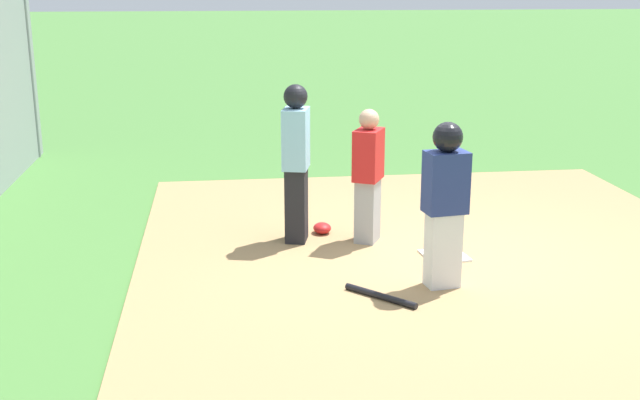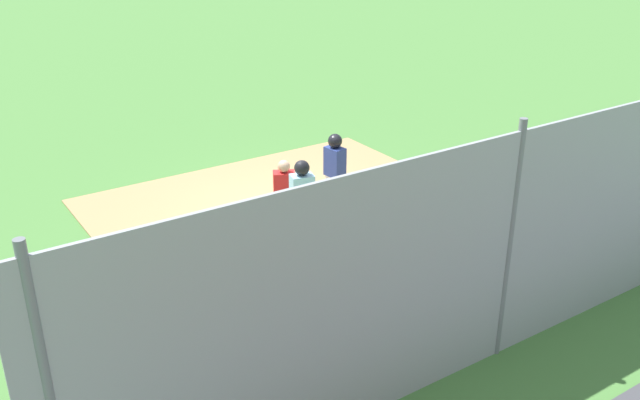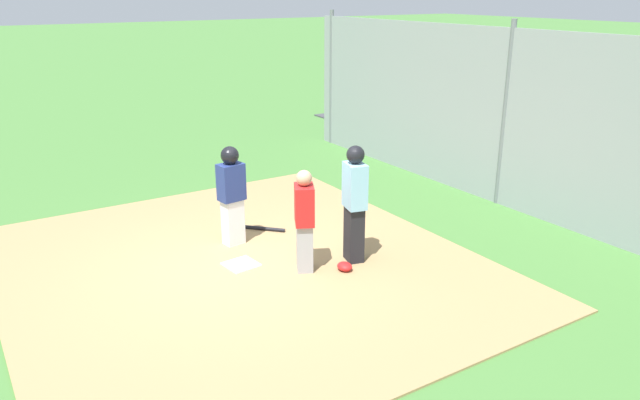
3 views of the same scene
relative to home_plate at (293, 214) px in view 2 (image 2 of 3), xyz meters
The scene contains 9 objects.
ground_plane 0.04m from the home_plate, ahead, with size 140.00×140.00×0.00m, color #477A38.
dirt_infield 0.03m from the home_plate, ahead, with size 7.20×6.40×0.03m, color #A88456.
home_plate is the anchor object (origin of this frame).
catcher 1.20m from the home_plate, 130.71° to the right, with size 0.46×0.40×1.47m.
umpire 1.89m from the home_plate, 115.91° to the right, with size 0.43×0.34×1.74m.
runner 1.21m from the home_plate, 17.86° to the right, with size 0.31×0.41×1.57m.
baseball_bat 1.38m from the home_plate, 40.48° to the right, with size 0.06×0.06×0.77m, color black.
catcher_mask 1.51m from the home_plate, 129.00° to the right, with size 0.24×0.20×0.12m, color red.
backstop_fence 5.54m from the home_plate, 90.00° to the right, with size 12.00×0.10×3.35m.
Camera 2 is at (-6.42, -10.63, 5.81)m, focal length 39.34 mm.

